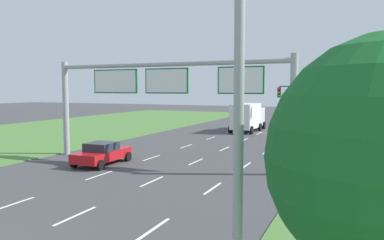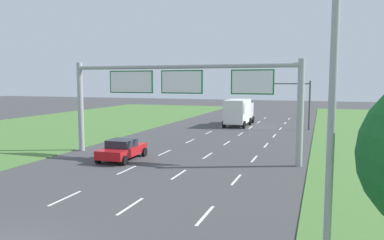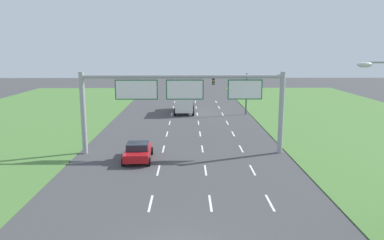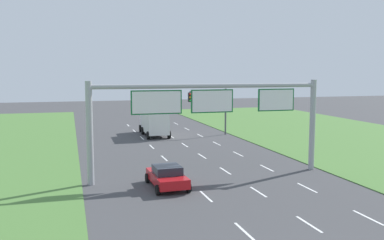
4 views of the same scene
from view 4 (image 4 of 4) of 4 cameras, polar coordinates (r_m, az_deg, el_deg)
name	(u,v)px [view 4 (image 4 of 4)]	position (r m, az deg, el deg)	size (l,w,h in m)	color
lane_dashes_inner_left	(192,184)	(29.41, 0.06, -8.52)	(0.14, 68.40, 0.01)	white
lane_dashes_inner_right	(240,180)	(30.53, 6.45, -8.00)	(0.14, 68.40, 0.01)	white
lane_dashes_slip	(285,177)	(32.00, 12.30, -7.43)	(0.14, 68.40, 0.01)	white
car_lead_silver	(167,176)	(28.47, -3.35, -7.50)	(2.34, 4.30, 1.46)	red
box_truck	(154,121)	(51.10, -5.08, -0.11)	(2.74, 7.30, 3.28)	silver
sign_gantry	(210,109)	(30.65, 2.47, 1.51)	(17.24, 0.44, 7.00)	#9EA0A5
traffic_light_mast	(210,103)	(50.90, 2.46, 2.27)	(4.76, 0.49, 5.60)	#47494F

